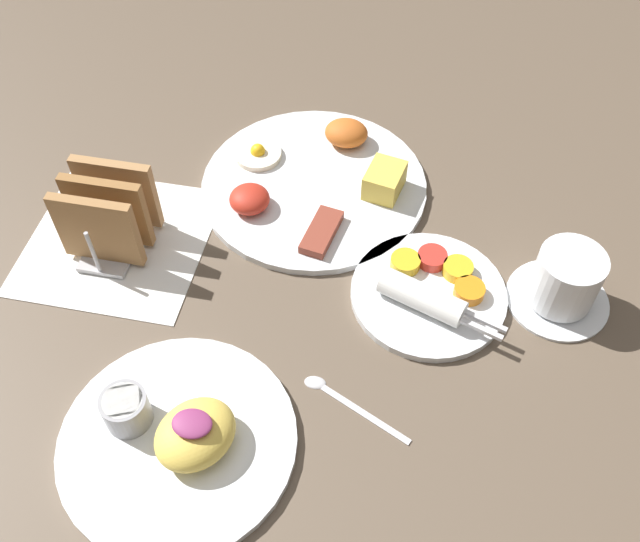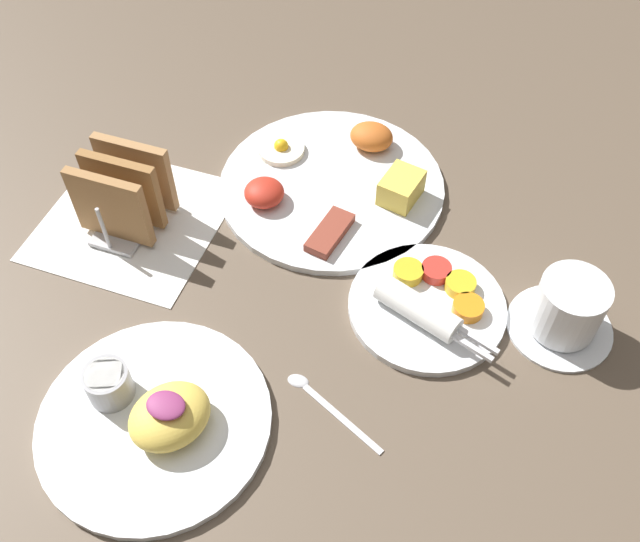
% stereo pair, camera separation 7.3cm
% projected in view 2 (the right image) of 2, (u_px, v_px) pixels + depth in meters
% --- Properties ---
extents(ground_plane, '(3.00, 3.00, 0.00)m').
position_uv_depth(ground_plane, '(268.00, 306.00, 0.83)').
color(ground_plane, brown).
extents(napkin_flat, '(0.22, 0.22, 0.00)m').
position_uv_depth(napkin_flat, '(133.00, 220.00, 0.92)').
color(napkin_flat, white).
rests_on(napkin_flat, ground_plane).
extents(plate_breakfast, '(0.30, 0.30, 0.05)m').
position_uv_depth(plate_breakfast, '(334.00, 182.00, 0.95)').
color(plate_breakfast, white).
rests_on(plate_breakfast, ground_plane).
extents(plate_condiments, '(0.18, 0.18, 0.04)m').
position_uv_depth(plate_condiments, '(428.00, 304.00, 0.82)').
color(plate_condiments, white).
rests_on(plate_condiments, ground_plane).
extents(plate_foreground, '(0.24, 0.24, 0.06)m').
position_uv_depth(plate_foreground, '(153.00, 415.00, 0.73)').
color(plate_foreground, white).
rests_on(plate_foreground, ground_plane).
extents(toast_rack, '(0.10, 0.12, 0.10)m').
position_uv_depth(toast_rack, '(124.00, 193.00, 0.88)').
color(toast_rack, '#B7B7BC').
rests_on(toast_rack, ground_plane).
extents(coffee_cup, '(0.12, 0.12, 0.08)m').
position_uv_depth(coffee_cup, '(567.00, 310.00, 0.79)').
color(coffee_cup, white).
rests_on(coffee_cup, ground_plane).
extents(teaspoon, '(0.12, 0.06, 0.01)m').
position_uv_depth(teaspoon, '(320.00, 398.00, 0.76)').
color(teaspoon, silver).
rests_on(teaspoon, ground_plane).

